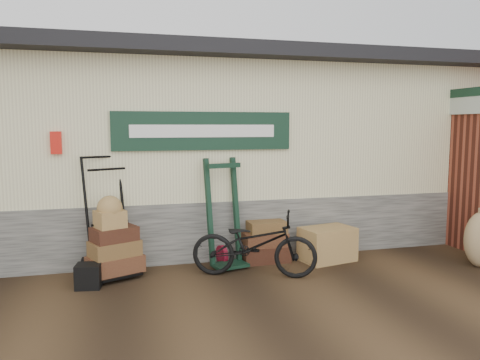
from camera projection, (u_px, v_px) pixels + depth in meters
name	position (u px, v px, depth m)	size (l,w,h in m)	color
ground	(241.00, 282.00, 6.10)	(80.00, 80.00, 0.00)	black
station_building	(202.00, 148.00, 8.53)	(14.40, 4.10, 3.20)	#4C4C47
brick_outbuilding	(479.00, 167.00, 8.29)	(1.71, 4.51, 2.62)	maroon
porter_trolley	(108.00, 215.00, 6.31)	(0.83, 0.62, 1.65)	black
green_barrow	(224.00, 213.00, 6.71)	(0.56, 0.48, 1.56)	black
suitcase_stack	(265.00, 241.00, 7.00)	(0.70, 0.44, 0.62)	#3D1C13
wicker_hamper	(327.00, 244.00, 7.04)	(0.78, 0.51, 0.51)	brown
black_trunk	(89.00, 276.00, 5.86)	(0.31, 0.26, 0.31)	black
bicycle	(254.00, 241.00, 6.27)	(1.69, 0.59, 0.98)	black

